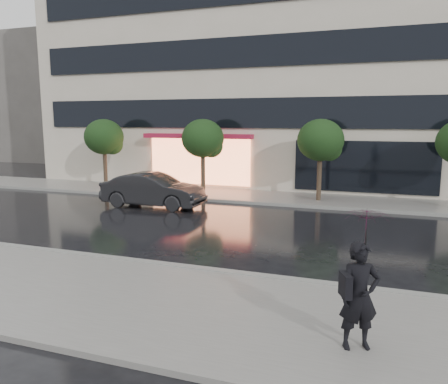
% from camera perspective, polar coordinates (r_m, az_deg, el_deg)
% --- Properties ---
extents(ground, '(120.00, 120.00, 0.00)m').
position_cam_1_polar(ground, '(12.98, -7.11, -8.29)').
color(ground, black).
rests_on(ground, ground).
extents(sidewalk_near, '(60.00, 4.50, 0.12)m').
position_cam_1_polar(sidewalk_near, '(10.33, -15.36, -12.91)').
color(sidewalk_near, slate).
rests_on(sidewalk_near, ground).
extents(sidewalk_far, '(60.00, 3.50, 0.12)m').
position_cam_1_polar(sidewalk_far, '(22.35, 4.66, -0.62)').
color(sidewalk_far, slate).
rests_on(sidewalk_far, ground).
extents(curb_near, '(60.00, 0.25, 0.14)m').
position_cam_1_polar(curb_near, '(12.11, -9.24, -9.28)').
color(curb_near, gray).
rests_on(curb_near, ground).
extents(curb_far, '(60.00, 0.25, 0.14)m').
position_cam_1_polar(curb_far, '(20.69, 3.42, -1.39)').
color(curb_far, gray).
rests_on(curb_far, ground).
extents(office_building, '(30.00, 12.76, 18.00)m').
position_cam_1_polar(office_building, '(29.98, 8.88, 19.00)').
color(office_building, beige).
rests_on(office_building, ground).
extents(bg_building_left, '(14.00, 10.00, 12.00)m').
position_cam_1_polar(bg_building_left, '(50.04, -23.22, 10.98)').
color(bg_building_left, '#59544F').
rests_on(bg_building_left, ground).
extents(tree_far_west, '(2.20, 2.20, 3.99)m').
position_cam_1_polar(tree_far_west, '(25.61, -15.26, 6.79)').
color(tree_far_west, '#33261C').
rests_on(tree_far_west, ground).
extents(tree_mid_west, '(2.20, 2.20, 3.99)m').
position_cam_1_polar(tree_mid_west, '(22.75, -2.62, 6.83)').
color(tree_mid_west, '#33261C').
rests_on(tree_mid_west, ground).
extents(tree_mid_east, '(2.20, 2.20, 3.99)m').
position_cam_1_polar(tree_mid_east, '(21.25, 12.66, 6.44)').
color(tree_mid_east, '#33261C').
rests_on(tree_mid_east, ground).
extents(parked_car, '(4.74, 1.68, 1.56)m').
position_cam_1_polar(parked_car, '(20.12, -9.26, 0.25)').
color(parked_car, black).
rests_on(parked_car, ground).
extents(pedestrian_with_umbrella, '(1.08, 1.09, 2.39)m').
position_cam_1_polar(pedestrian_with_umbrella, '(7.59, 17.63, -9.10)').
color(pedestrian_with_umbrella, black).
rests_on(pedestrian_with_umbrella, sidewalk_near).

